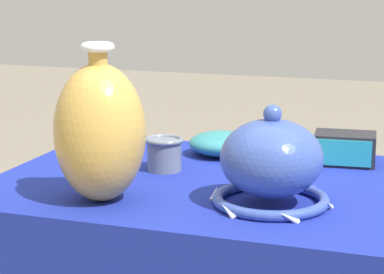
% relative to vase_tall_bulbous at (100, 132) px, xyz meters
% --- Properties ---
extents(display_table, '(1.13, 0.72, 0.74)m').
position_rel_vase_tall_bulbous_xyz_m(display_table, '(0.25, 0.21, -0.23)').
color(display_table, '#38383D').
rests_on(display_table, ground_plane).
extents(vase_tall_bulbous, '(0.19, 0.19, 0.32)m').
position_rel_vase_tall_bulbous_xyz_m(vase_tall_bulbous, '(0.00, 0.00, 0.00)').
color(vase_tall_bulbous, gold).
rests_on(vase_tall_bulbous, display_table).
extents(vase_dome_bell, '(0.25, 0.24, 0.21)m').
position_rel_vase_tall_bulbous_xyz_m(vase_dome_bell, '(0.34, 0.08, -0.06)').
color(vase_dome_bell, '#3851A8').
rests_on(vase_dome_bell, display_table).
extents(mosaic_tile_box, '(0.16, 0.12, 0.08)m').
position_rel_vase_tall_bulbous_xyz_m(mosaic_tile_box, '(0.43, 0.47, -0.11)').
color(mosaic_tile_box, '#232328').
rests_on(mosaic_tile_box, display_table).
extents(bowl_shallow_teal, '(0.17, 0.17, 0.06)m').
position_rel_vase_tall_bulbous_xyz_m(bowl_shallow_teal, '(0.12, 0.45, -0.11)').
color(bowl_shallow_teal, teal).
rests_on(bowl_shallow_teal, display_table).
extents(cup_wide_slate, '(0.09, 0.09, 0.08)m').
position_rel_vase_tall_bulbous_xyz_m(cup_wide_slate, '(0.04, 0.26, -0.10)').
color(cup_wide_slate, slate).
rests_on(cup_wide_slate, display_table).
extents(pot_squat_ivory, '(0.13, 0.13, 0.07)m').
position_rel_vase_tall_bulbous_xyz_m(pot_squat_ivory, '(0.33, 0.33, -0.11)').
color(pot_squat_ivory, white).
rests_on(pot_squat_ivory, display_table).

